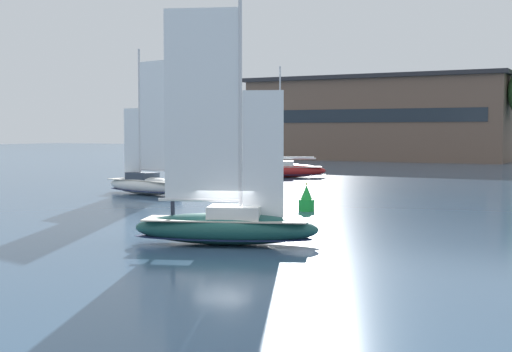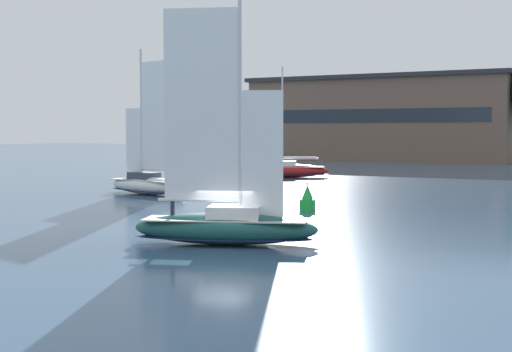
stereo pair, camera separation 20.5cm
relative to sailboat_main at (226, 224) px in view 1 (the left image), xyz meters
name	(u,v)px [view 1 (the left image)]	position (x,y,z in m)	size (l,w,h in m)	color
ground_plane	(226,244)	(-0.01, 0.00, -0.97)	(400.00, 400.00, 0.00)	#385675
waterfront_building	(375,118)	(-24.27, 94.37, 6.53)	(46.89, 14.22, 14.91)	brown
sailboat_main	(226,224)	(0.00, 0.00, 0.00)	(8.99, 5.33, 11.95)	#194C47
sailboat_moored_near_marina	(146,183)	(-19.03, 19.36, 0.00)	(9.04, 4.24, 11.99)	white
sailboat_moored_mid_channel	(286,170)	(-17.89, 43.95, -0.12)	(9.17, 6.49, 12.44)	maroon
channel_buoy	(306,200)	(-2.27, 14.35, -0.23)	(1.03, 1.03, 1.88)	green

